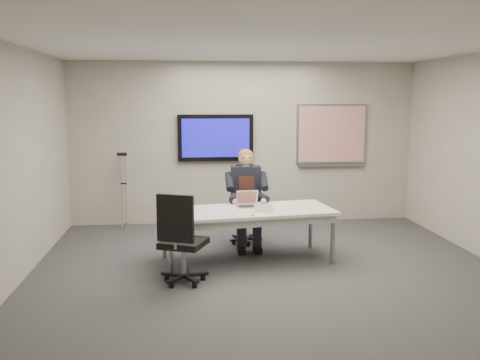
{
  "coord_description": "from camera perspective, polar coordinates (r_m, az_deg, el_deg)",
  "views": [
    {
      "loc": [
        -1.04,
        -6.24,
        2.16
      ],
      "look_at": [
        -0.3,
        0.86,
        1.08
      ],
      "focal_mm": 40.0,
      "sensor_mm": 36.0,
      "label": 1
    }
  ],
  "objects": [
    {
      "name": "tv_display",
      "position": [
        9.23,
        -2.62,
        4.52
      ],
      "size": [
        1.3,
        0.09,
        0.8
      ],
      "color": "black",
      "rests_on": "wall_back"
    },
    {
      "name": "office_chair_far",
      "position": [
        8.13,
        0.6,
        -4.61
      ],
      "size": [
        0.54,
        0.54,
        0.96
      ],
      "rotation": [
        0.0,
        0.0,
        -0.21
      ],
      "color": "black",
      "rests_on": "ground"
    },
    {
      "name": "office_chair_near",
      "position": [
        6.37,
        -6.17,
        -8.01
      ],
      "size": [
        0.69,
        0.69,
        1.1
      ],
      "rotation": [
        0.0,
        0.0,
        2.74
      ],
      "color": "black",
      "rests_on": "ground"
    },
    {
      "name": "crutch",
      "position": [
        9.2,
        -12.27,
        -0.94
      ],
      "size": [
        0.32,
        0.67,
        1.37
      ],
      "primitive_type": null,
      "rotation": [
        -0.22,
        0.0,
        -0.22
      ],
      "color": "#989A9F",
      "rests_on": "ground"
    },
    {
      "name": "seated_person",
      "position": [
        7.82,
        0.75,
        -3.04
      ],
      "size": [
        0.46,
        0.78,
        1.43
      ],
      "rotation": [
        0.0,
        0.0,
        -0.06
      ],
      "color": "#1E2333",
      "rests_on": "office_chair_far"
    },
    {
      "name": "ceiling",
      "position": [
        6.36,
        3.58,
        14.38
      ],
      "size": [
        6.0,
        6.0,
        0.02
      ],
      "primitive_type": "cube",
      "color": "white",
      "rests_on": "wall_back"
    },
    {
      "name": "name_tent",
      "position": [
        6.97,
        2.51,
        -3.03
      ],
      "size": [
        0.25,
        0.16,
        0.1
      ],
      "primitive_type": null,
      "rotation": [
        0.0,
        0.0,
        -0.4
      ],
      "color": "white",
      "rests_on": "conference_table"
    },
    {
      "name": "pen",
      "position": [
        6.78,
        1.37,
        -3.73
      ],
      "size": [
        0.04,
        0.14,
        0.01
      ],
      "primitive_type": "cylinder",
      "rotation": [
        0.0,
        1.57,
        1.38
      ],
      "color": "black",
      "rests_on": "conference_table"
    },
    {
      "name": "wall_left",
      "position": [
        6.58,
        -23.25,
        1.29
      ],
      "size": [
        0.02,
        6.0,
        2.8
      ],
      "primitive_type": "cube",
      "color": "#99968A",
      "rests_on": "ground"
    },
    {
      "name": "whiteboard",
      "position": [
        9.59,
        9.74,
        4.75
      ],
      "size": [
        1.25,
        0.08,
        1.1
      ],
      "color": "gray",
      "rests_on": "wall_back"
    },
    {
      "name": "wall_back",
      "position": [
        9.33,
        0.44,
        3.96
      ],
      "size": [
        6.0,
        0.02,
        2.8
      ],
      "primitive_type": "cube",
      "color": "#99968A",
      "rests_on": "ground"
    },
    {
      "name": "wall_front",
      "position": [
        3.49,
        11.57,
        -4.16
      ],
      "size": [
        6.0,
        0.02,
        2.8
      ],
      "primitive_type": "cube",
      "color": "#99968A",
      "rests_on": "ground"
    },
    {
      "name": "conference_table",
      "position": [
        7.14,
        0.75,
        -3.81
      ],
      "size": [
        2.39,
        1.25,
        0.7
      ],
      "rotation": [
        0.0,
        0.0,
        0.14
      ],
      "color": "silver",
      "rests_on": "ground"
    },
    {
      "name": "laptop",
      "position": [
        7.31,
        0.83,
        -2.43
      ],
      "size": [
        0.31,
        0.29,
        0.21
      ],
      "rotation": [
        0.0,
        0.0,
        0.05
      ],
      "color": "#B6B6B9",
      "rests_on": "conference_table"
    },
    {
      "name": "floor",
      "position": [
        6.69,
        3.35,
        -10.24
      ],
      "size": [
        6.0,
        6.0,
        0.02
      ],
      "primitive_type": "cube",
      "color": "#363638",
      "rests_on": "ground"
    }
  ]
}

